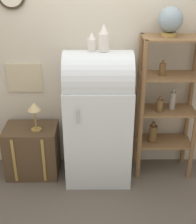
{
  "coord_description": "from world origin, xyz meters",
  "views": [
    {
      "loc": [
        -0.02,
        -2.73,
        2.28
      ],
      "look_at": [
        -0.0,
        0.26,
        0.81
      ],
      "focal_mm": 50.0,
      "sensor_mm": 36.0,
      "label": 1
    }
  ],
  "objects_px": {
    "vase_left": "(92,42)",
    "vase_center": "(104,38)",
    "suitcase_trunk": "(32,151)",
    "desk_lamp": "(34,109)",
    "refrigerator": "(98,116)",
    "globe": "(170,20)"
  },
  "relations": [
    {
      "from": "vase_center",
      "to": "desk_lamp",
      "type": "relative_size",
      "value": 0.79
    },
    {
      "from": "suitcase_trunk",
      "to": "desk_lamp",
      "type": "distance_m",
      "value": 0.56
    },
    {
      "from": "suitcase_trunk",
      "to": "desk_lamp",
      "type": "bearing_deg",
      "value": -31.16
    },
    {
      "from": "globe",
      "to": "desk_lamp",
      "type": "bearing_deg",
      "value": -175.58
    },
    {
      "from": "refrigerator",
      "to": "vase_center",
      "type": "xyz_separation_m",
      "value": [
        0.05,
        -0.01,
        0.84
      ]
    },
    {
      "from": "globe",
      "to": "desk_lamp",
      "type": "xyz_separation_m",
      "value": [
        -1.38,
        -0.11,
        -0.9
      ]
    },
    {
      "from": "vase_left",
      "to": "vase_center",
      "type": "bearing_deg",
      "value": -3.71
    },
    {
      "from": "refrigerator",
      "to": "desk_lamp",
      "type": "height_order",
      "value": "refrigerator"
    },
    {
      "from": "vase_center",
      "to": "desk_lamp",
      "type": "bearing_deg",
      "value": 179.83
    },
    {
      "from": "globe",
      "to": "vase_left",
      "type": "bearing_deg",
      "value": -172.44
    },
    {
      "from": "suitcase_trunk",
      "to": "globe",
      "type": "relative_size",
      "value": 2.1
    },
    {
      "from": "refrigerator",
      "to": "vase_center",
      "type": "bearing_deg",
      "value": -6.8
    },
    {
      "from": "suitcase_trunk",
      "to": "desk_lamp",
      "type": "xyz_separation_m",
      "value": [
        0.08,
        -0.05,
        0.55
      ]
    },
    {
      "from": "refrigerator",
      "to": "desk_lamp",
      "type": "relative_size",
      "value": 4.45
    },
    {
      "from": "suitcase_trunk",
      "to": "desk_lamp",
      "type": "height_order",
      "value": "desk_lamp"
    },
    {
      "from": "refrigerator",
      "to": "globe",
      "type": "bearing_deg",
      "value": 8.31
    },
    {
      "from": "vase_left",
      "to": "vase_center",
      "type": "relative_size",
      "value": 0.68
    },
    {
      "from": "refrigerator",
      "to": "globe",
      "type": "height_order",
      "value": "globe"
    },
    {
      "from": "suitcase_trunk",
      "to": "globe",
      "type": "distance_m",
      "value": 2.06
    },
    {
      "from": "suitcase_trunk",
      "to": "vase_left",
      "type": "height_order",
      "value": "vase_left"
    },
    {
      "from": "globe",
      "to": "vase_left",
      "type": "height_order",
      "value": "globe"
    },
    {
      "from": "vase_left",
      "to": "vase_center",
      "type": "distance_m",
      "value": 0.12
    }
  ]
}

